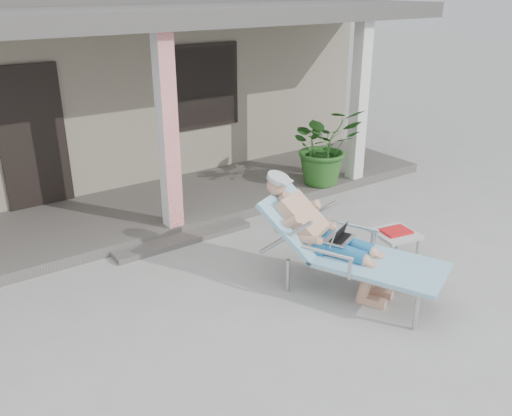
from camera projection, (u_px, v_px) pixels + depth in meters
ground at (262, 302)px, 6.06m from camera, size 60.00×60.00×0.00m
house at (65, 75)px, 10.33m from camera, size 10.40×5.40×3.30m
porch_deck at (149, 210)px, 8.30m from camera, size 10.00×2.00×0.15m
porch_overhang at (135, 24)px, 7.21m from camera, size 10.00×2.30×2.85m
porch_step at (184, 239)px, 7.44m from camera, size 2.00×0.30×0.07m
lounger at (337, 221)px, 6.01m from camera, size 1.58×2.20×1.39m
side_table at (395, 235)px, 6.77m from camera, size 0.58×0.58×0.45m
potted_palm at (324, 145)px, 8.96m from camera, size 1.41×1.30×1.31m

